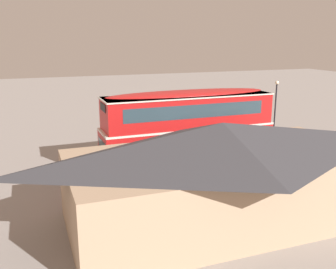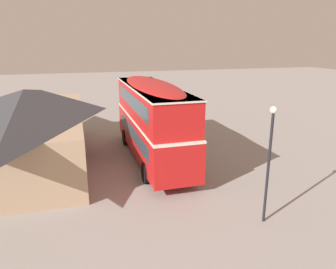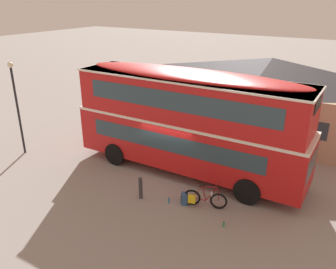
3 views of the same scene
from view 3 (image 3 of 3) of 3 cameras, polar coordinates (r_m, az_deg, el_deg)
The scene contains 9 objects.
ground_plane at distance 16.27m, azimuth 1.01°, elevation -6.36°, with size 120.00×120.00×0.00m, color gray.
double_decker_bus at distance 15.41m, azimuth 3.36°, elevation 2.70°, with size 10.79×2.73×4.79m.
touring_bicycle at distance 13.75m, azimuth 5.90°, elevation -10.49°, with size 1.68×0.75×1.01m.
backpack_on_ground at distance 13.94m, azimuth 2.77°, elevation -10.43°, with size 0.38×0.41×0.50m.
water_bottle_blue_sports at distance 14.03m, azimuth 0.10°, elevation -10.87°, with size 0.07×0.07×0.25m.
water_bottle_green_metal at distance 12.95m, azimuth 9.19°, elevation -14.45°, with size 0.08×0.08×0.21m.
pub_building at distance 21.45m, azimuth 16.30°, elevation 6.34°, with size 13.47×6.62×4.43m.
street_lamp at distance 18.85m, azimuth -23.82°, elevation 5.41°, with size 0.28×0.28×4.78m.
kerb_bollard at distance 14.20m, azimuth -4.57°, elevation -8.70°, with size 0.16×0.16×0.97m.
Camera 3 is at (7.24, -12.35, 7.74)m, focal length 36.87 mm.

